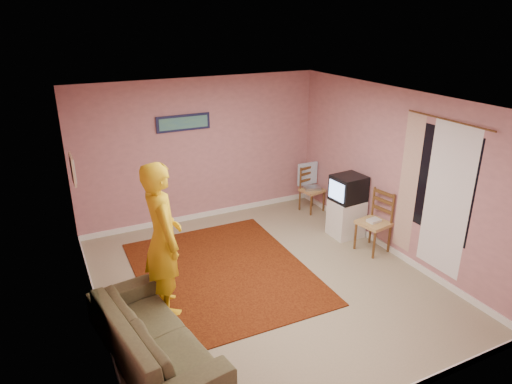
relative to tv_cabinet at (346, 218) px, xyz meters
name	(u,v)px	position (x,y,z in m)	size (l,w,h in m)	color
ground	(264,282)	(-1.95, -0.70, -0.33)	(5.00, 5.00, 0.00)	gray
wall_back	(201,151)	(-1.95, 1.80, 0.97)	(4.50, 0.02, 2.60)	tan
wall_front	(394,295)	(-1.95, -3.20, 0.97)	(4.50, 0.02, 2.60)	tan
wall_left	(88,231)	(-4.20, -0.70, 0.97)	(0.02, 5.00, 2.60)	tan
wall_right	(394,174)	(0.30, -0.70, 0.97)	(0.02, 5.00, 2.60)	tan
ceiling	(265,101)	(-1.95, -0.70, 2.27)	(4.50, 5.00, 0.02)	silver
baseboard_back	(204,215)	(-1.95, 1.79, -0.28)	(4.50, 0.02, 0.10)	white
baseboard_left	(102,322)	(-4.19, -0.70, -0.28)	(0.02, 5.00, 0.10)	white
baseboard_right	(385,246)	(0.29, -0.70, -0.28)	(0.02, 5.00, 0.10)	white
window	(441,183)	(0.29, -1.60, 1.12)	(0.01, 1.10, 1.50)	black
curtain_sheer	(447,200)	(0.28, -1.75, 0.92)	(0.01, 0.75, 2.10)	white
curtain_floral	(408,184)	(0.26, -1.05, 0.92)	(0.01, 0.35, 2.10)	beige
curtain_rod	(448,120)	(0.25, -1.60, 1.99)	(0.02, 0.02, 1.40)	brown
picture_back	(183,123)	(-2.25, 1.76, 1.52)	(0.95, 0.04, 0.28)	#15173A
picture_left	(73,169)	(-4.17, 0.90, 1.22)	(0.04, 0.38, 0.42)	beige
area_rug	(223,272)	(-2.38, -0.21, -0.32)	(2.40, 3.00, 0.02)	black
tv_cabinet	(346,218)	(0.00, 0.00, 0.00)	(0.51, 0.47, 0.65)	white
crt_tv	(348,188)	(-0.01, 0.00, 0.54)	(0.55, 0.49, 0.44)	black
chair_a	(312,185)	(0.05, 1.16, 0.20)	(0.46, 0.44, 0.47)	tan
dvd_player	(312,188)	(0.05, 1.16, 0.15)	(0.31, 0.22, 0.05)	#AFAFB4
blue_throw	(307,174)	(0.05, 1.35, 0.38)	(0.42, 0.05, 0.44)	#83AFD7
chair_b	(374,216)	(0.05, -0.64, 0.28)	(0.50, 0.52, 0.54)	tan
game_console	(374,221)	(0.05, -0.64, 0.21)	(0.20, 0.15, 0.04)	silver
sofa	(153,335)	(-3.75, -1.55, -0.02)	(2.11, 0.83, 0.62)	brown
person	(163,239)	(-3.35, -0.69, 0.68)	(0.73, 0.48, 2.00)	gold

